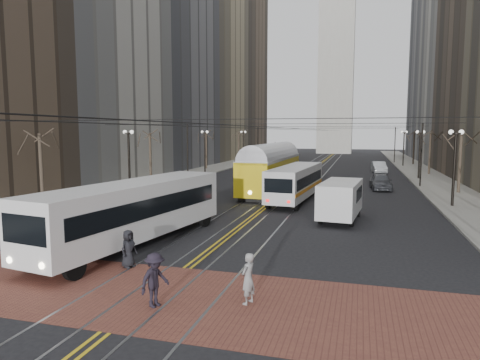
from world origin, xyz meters
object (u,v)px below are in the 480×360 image
Objects in this scene: pedestrian_d at (155,280)px; rear_bus at (296,184)px; clock_tower at (338,16)px; transit_bus at (134,214)px; pedestrian_a at (128,249)px; sedan_grey at (381,182)px; pedestrian_b at (248,279)px; streetcar at (271,173)px; cargo_van at (340,201)px; sedan_silver at (379,167)px.

rear_bus is at bearing 17.04° from pedestrian_d.
clock_tower reaches higher than rear_bus.
pedestrian_a is at bearing -55.96° from transit_bus.
sedan_grey is 2.95× the size of pedestrian_a.
clock_tower is 38.32× the size of pedestrian_b.
clock_tower is 111.60m from pedestrian_b.
clock_tower is at bearing 90.38° from streetcar.
transit_bus is 8.19m from pedestrian_d.
streetcar reaches higher than pedestrian_d.
cargo_van is (3.93, -6.94, -0.19)m from rear_bus.
pedestrian_d reaches higher than sedan_silver.
clock_tower is 90.96m from rear_bus.
clock_tower is at bearing 95.69° from rear_bus.
pedestrian_d is (1.88, -27.99, -0.86)m from streetcar.
transit_bus is 2.63× the size of sedan_silver.
pedestrian_b is (-5.49, -31.00, 0.07)m from sedan_grey.
sedan_silver is at bearing -168.25° from pedestrian_b.
cargo_van is 14.86m from pedestrian_a.
pedestrian_d is (2.98, -3.45, 0.10)m from pedestrian_a.
streetcar is 11.06m from sedan_grey.
streetcar is at bearing -162.08° from sedan_grey.
pedestrian_b is at bearing -102.66° from sedan_silver.
sedan_grey is 17.88m from sedan_silver.
streetcar is 3.10× the size of sedan_silver.
transit_bus is 0.85× the size of streetcar.
pedestrian_d is at bearing -84.82° from streetcar.
pedestrian_a is 0.93× the size of pedestrian_b.
sedan_grey is 2.74× the size of pedestrian_b.
rear_bus is at bearing 78.69° from transit_bus.
rear_bus is 2.35× the size of sedan_grey.
streetcar is at bearing 24.01° from pedestrian_d.
rear_bus is 6.44× the size of pedestrian_b.
transit_bus is 7.09× the size of pedestrian_d.
transit_bus is 21.39m from streetcar.
cargo_van is (9.74, 9.09, -0.34)m from transit_bus.
sedan_silver is at bearing 10.13° from pedestrian_d.
sedan_grey is 33.13m from pedestrian_d.
rear_bus reaches higher than pedestrian_b.
clock_tower is at bearing 93.68° from sedan_silver.
clock_tower is 67.63m from sedan_silver.
sedan_silver is at bearing 65.30° from streetcar.
streetcar is at bearing 126.01° from cargo_van.
streetcar reaches higher than sedan_grey.
sedan_grey is 31.48m from pedestrian_b.
clock_tower is 112.54m from pedestrian_d.
transit_bus is at bearing -131.16° from cargo_van.
sedan_grey is at bearing -171.31° from pedestrian_b.
pedestrian_b is (-5.98, -48.88, 0.07)m from sedan_silver.
pedestrian_d is at bearing -47.40° from transit_bus.
rear_bus is (3.13, -5.19, -0.33)m from streetcar.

